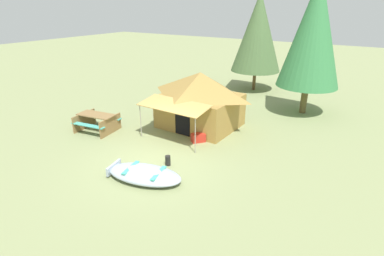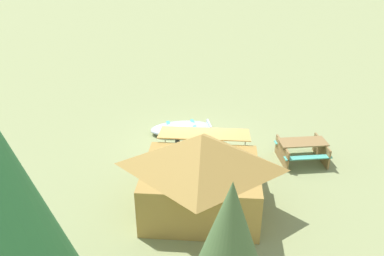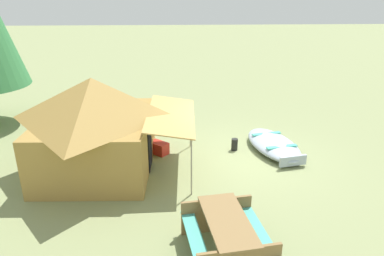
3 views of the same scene
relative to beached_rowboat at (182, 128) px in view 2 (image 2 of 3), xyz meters
name	(u,v)px [view 2 (image 2 of 3)]	position (x,y,z in m)	size (l,w,h in m)	color
ground_plane	(193,146)	(-0.50, 1.14, -0.20)	(80.00, 80.00, 0.00)	#858F5D
beached_rowboat	(182,128)	(0.00, 0.00, 0.00)	(2.76, 1.74, 0.38)	#A1AFC0
canvas_cabin_tent	(201,172)	(-0.91, 5.06, 1.12)	(3.68, 4.21, 2.54)	#A17C3B
picnic_table	(302,149)	(-4.51, 2.06, 0.29)	(1.87, 1.66, 0.79)	olive
cooler_box	(176,175)	(-0.04, 3.48, -0.02)	(0.56, 0.34, 0.35)	red
fuel_can	(178,142)	(0.08, 1.18, -0.02)	(0.19, 0.19, 0.36)	black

